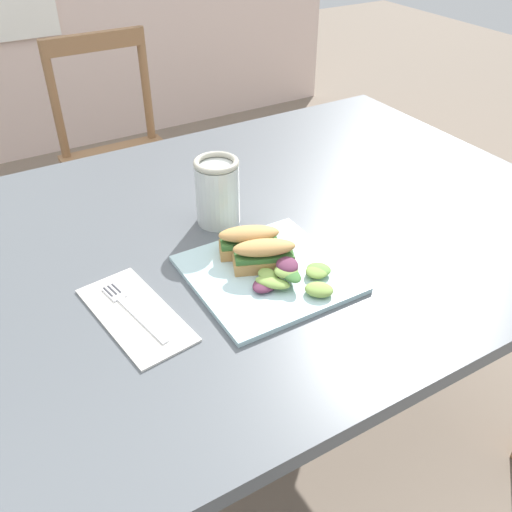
# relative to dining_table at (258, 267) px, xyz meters

# --- Properties ---
(ground_plane) EXTENTS (8.75, 8.75, 0.00)m
(ground_plane) POSITION_rel_dining_table_xyz_m (-0.05, 0.06, -0.63)
(ground_plane) COLOR #7A6B5B
(dining_table) EXTENTS (1.38, 1.00, 0.74)m
(dining_table) POSITION_rel_dining_table_xyz_m (0.00, 0.00, 0.00)
(dining_table) COLOR #51565B
(dining_table) RESTS_ON ground
(chair_wooden_far) EXTENTS (0.40, 0.40, 0.87)m
(chair_wooden_far) POSITION_rel_dining_table_xyz_m (0.03, 1.03, -0.18)
(chair_wooden_far) COLOR #8E6642
(chair_wooden_far) RESTS_ON ground
(plate_lunch) EXTENTS (0.27, 0.27, 0.01)m
(plate_lunch) POSITION_rel_dining_table_xyz_m (-0.07, -0.16, 0.11)
(plate_lunch) COLOR silver
(plate_lunch) RESTS_ON dining_table
(sandwich_half_front) EXTENTS (0.12, 0.09, 0.06)m
(sandwich_half_front) POSITION_rel_dining_table_xyz_m (-0.07, -0.14, 0.15)
(sandwich_half_front) COLOR tan
(sandwich_half_front) RESTS_ON plate_lunch
(sandwich_half_back) EXTENTS (0.12, 0.09, 0.06)m
(sandwich_half_back) POSITION_rel_dining_table_xyz_m (-0.07, -0.09, 0.15)
(sandwich_half_back) COLOR tan
(sandwich_half_back) RESTS_ON plate_lunch
(salad_mixed_greens) EXTENTS (0.16, 0.13, 0.04)m
(salad_mixed_greens) POSITION_rel_dining_table_xyz_m (-0.05, -0.21, 0.13)
(salad_mixed_greens) COLOR #602D47
(salad_mixed_greens) RESTS_ON plate_lunch
(napkin_folded) EXTENTS (0.14, 0.25, 0.00)m
(napkin_folded) POSITION_rel_dining_table_xyz_m (-0.32, -0.14, 0.11)
(napkin_folded) COLOR silver
(napkin_folded) RESTS_ON dining_table
(fork_on_napkin) EXTENTS (0.05, 0.19, 0.00)m
(fork_on_napkin) POSITION_rel_dining_table_xyz_m (-0.32, -0.12, 0.11)
(fork_on_napkin) COLOR silver
(fork_on_napkin) RESTS_ON napkin_folded
(mason_jar_iced_tea) EXTENTS (0.09, 0.09, 0.14)m
(mason_jar_iced_tea) POSITION_rel_dining_table_xyz_m (-0.06, 0.05, 0.17)
(mason_jar_iced_tea) COLOR #C67528
(mason_jar_iced_tea) RESTS_ON dining_table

